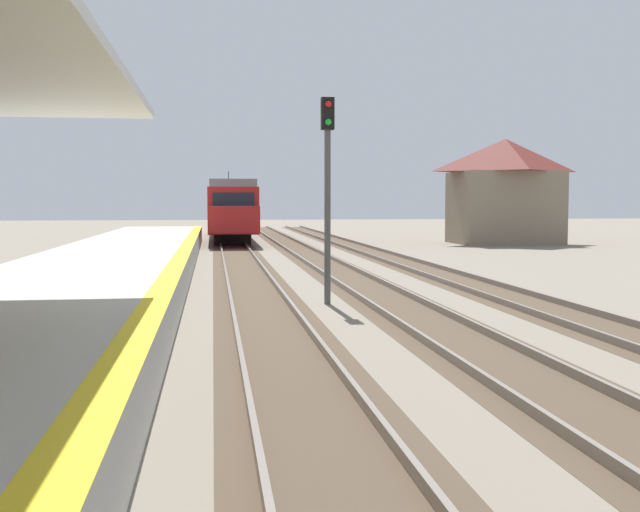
# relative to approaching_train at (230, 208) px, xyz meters

# --- Properties ---
(station_platform) EXTENTS (5.00, 80.00, 0.91)m
(station_platform) POSITION_rel_approaching_train_xyz_m (-4.40, -39.41, -1.73)
(station_platform) COLOR #B7B5AD
(station_platform) RESTS_ON ground
(track_pair_nearest_platform) EXTENTS (2.34, 120.00, 0.16)m
(track_pair_nearest_platform) POSITION_rel_approaching_train_xyz_m (-0.00, -35.41, -2.13)
(track_pair_nearest_platform) COLOR #4C3D2D
(track_pair_nearest_platform) RESTS_ON ground
(track_pair_middle) EXTENTS (2.34, 120.00, 0.16)m
(track_pair_middle) POSITION_rel_approaching_train_xyz_m (3.40, -35.41, -2.13)
(track_pair_middle) COLOR #4C3D2D
(track_pair_middle) RESTS_ON ground
(track_pair_far_side) EXTENTS (2.34, 120.00, 0.16)m
(track_pair_far_side) POSITION_rel_approaching_train_xyz_m (6.80, -35.41, -2.13)
(track_pair_far_side) COLOR #4C3D2D
(track_pair_far_side) RESTS_ON ground
(approaching_train) EXTENTS (2.93, 19.60, 4.76)m
(approaching_train) POSITION_rel_approaching_train_xyz_m (0.00, 0.00, 0.00)
(approaching_train) COLOR maroon
(approaching_train) RESTS_ON ground
(rail_signal_post) EXTENTS (0.32, 0.34, 5.20)m
(rail_signal_post) POSITION_rel_approaching_train_xyz_m (1.71, -32.58, 1.02)
(rail_signal_post) COLOR #4C4C4C
(rail_signal_post) RESTS_ON ground
(distant_trackside_house) EXTENTS (6.60, 5.28, 6.40)m
(distant_trackside_house) POSITION_rel_approaching_train_xyz_m (16.57, -6.82, 1.16)
(distant_trackside_house) COLOR #7F705B
(distant_trackside_house) RESTS_ON ground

